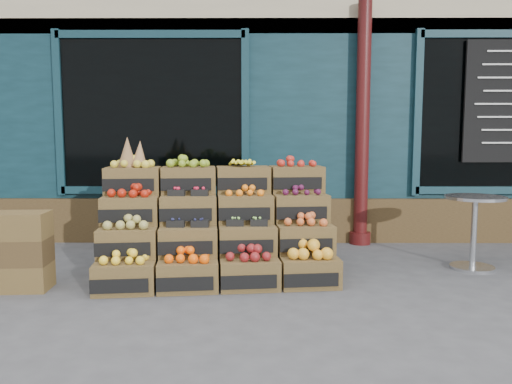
{
  "coord_description": "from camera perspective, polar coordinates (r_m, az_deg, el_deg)",
  "views": [
    {
      "loc": [
        -0.17,
        -4.59,
        1.43
      ],
      "look_at": [
        -0.2,
        0.7,
        0.85
      ],
      "focal_mm": 35.0,
      "sensor_mm": 36.0,
      "label": 1
    }
  ],
  "objects": [
    {
      "name": "ground",
      "position": [
        4.81,
        2.38,
        -11.04
      ],
      "size": [
        60.0,
        60.0,
        0.0
      ],
      "primitive_type": "plane",
      "color": "#464648",
      "rests_on": "ground"
    },
    {
      "name": "crate_display",
      "position": [
        5.19,
        -4.52,
        -4.71
      ],
      "size": [
        2.41,
        1.37,
        1.44
      ],
      "rotation": [
        0.0,
        0.0,
        0.11
      ],
      "color": "brown",
      "rests_on": "ground"
    },
    {
      "name": "bistro_table",
      "position": [
        5.91,
        23.66,
        -3.33
      ],
      "size": [
        0.64,
        0.64,
        0.8
      ],
      "rotation": [
        0.0,
        0.0,
        -0.29
      ],
      "color": "silver",
      "rests_on": "ground"
    },
    {
      "name": "spare_crates",
      "position": [
        5.19,
        -25.19,
        -6.14
      ],
      "size": [
        0.51,
        0.37,
        0.74
      ],
      "rotation": [
        0.0,
        0.0,
        0.07
      ],
      "color": "brown",
      "rests_on": "ground"
    },
    {
      "name": "shopkeeper",
      "position": [
        7.5,
        -7.59,
        3.37
      ],
      "size": [
        0.82,
        0.58,
        2.12
      ],
      "primitive_type": "imported",
      "rotation": [
        0.0,
        0.0,
        3.24
      ],
      "color": "#185527",
      "rests_on": "ground"
    },
    {
      "name": "shop_facade",
      "position": [
        9.75,
        1.35,
        11.94
      ],
      "size": [
        12.0,
        6.24,
        4.8
      ],
      "color": "#0F2C34",
      "rests_on": "ground"
    }
  ]
}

